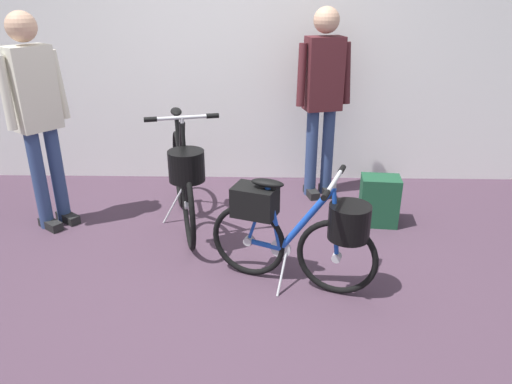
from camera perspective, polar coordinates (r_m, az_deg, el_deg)
name	(u,v)px	position (r m, az deg, el deg)	size (l,w,h in m)	color
ground_plane	(232,284)	(3.34, -2.89, -10.79)	(6.54, 6.54, 0.00)	#473342
back_wall	(243,42)	(4.83, -1.49, 17.20)	(6.54, 0.10, 2.72)	white
folding_bike_foreground	(299,228)	(3.13, 5.06, -4.29)	(1.08, 0.57, 0.80)	black
display_bike_left	(183,178)	(3.88, -8.54, 1.70)	(0.55, 1.43, 1.02)	black
visitor_near_wall	(323,92)	(4.45, 7.87, 11.56)	(0.52, 0.33, 1.71)	navy
visitor_browsing	(36,110)	(4.15, -24.44, 8.82)	(0.39, 0.43, 1.70)	navy
backpack_on_floor	(379,201)	(4.17, 14.29, -1.00)	(0.33, 0.27, 0.42)	#19472D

